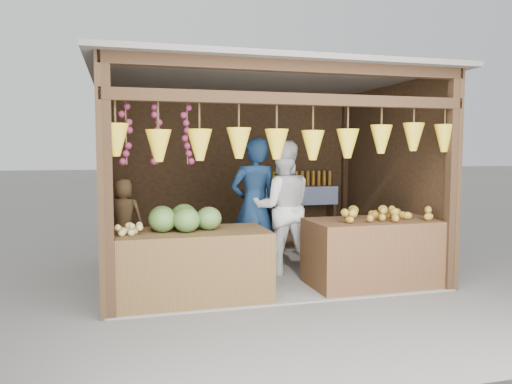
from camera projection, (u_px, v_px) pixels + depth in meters
ground at (259, 272)px, 6.83m from camera, size 80.00×80.00×0.00m
stall_structure at (258, 150)px, 6.64m from camera, size 4.30×3.30×2.66m
back_shelf at (299, 198)px, 8.26m from camera, size 1.25×0.32×1.32m
counter_left at (193, 266)px, 5.51m from camera, size 1.67×0.85×0.78m
counter_right at (374, 253)px, 6.11m from camera, size 1.62×0.85×0.82m
stool at (125, 267)px, 6.42m from camera, size 0.36×0.36×0.34m
man_standing at (254, 207)px, 6.65m from camera, size 0.70×0.49×1.83m
woman_standing at (282, 208)px, 6.67m from camera, size 0.93×0.76×1.79m
vendor_seated at (124, 216)px, 6.36m from camera, size 0.55×0.44×0.98m
melon_pile at (182, 216)px, 5.49m from camera, size 1.00×0.50×0.32m
tanfruit_pile at (129, 228)px, 5.25m from camera, size 0.34×0.40×0.13m
mango_pile at (381, 211)px, 6.08m from camera, size 1.40×0.64×0.22m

